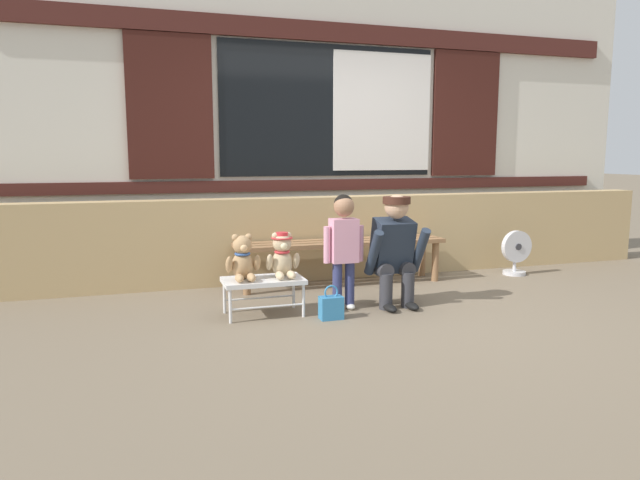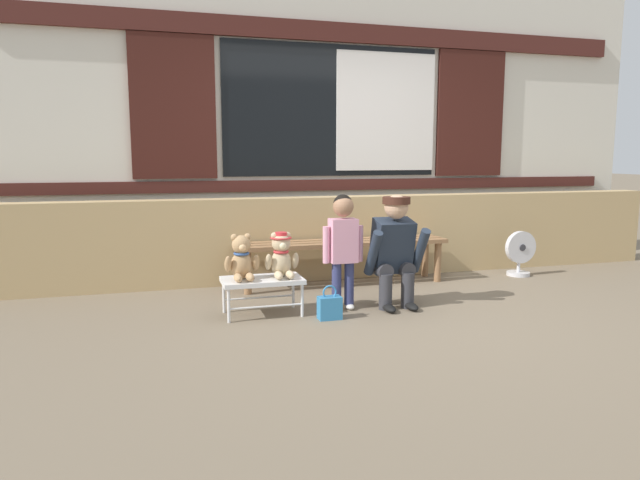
# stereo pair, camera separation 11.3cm
# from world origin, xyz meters

# --- Properties ---
(ground_plane) EXTENTS (60.00, 60.00, 0.00)m
(ground_plane) POSITION_xyz_m (0.00, 0.00, 0.00)
(ground_plane) COLOR #756651
(brick_low_wall) EXTENTS (7.42, 0.25, 0.85)m
(brick_low_wall) POSITION_xyz_m (0.00, 1.43, 0.42)
(brick_low_wall) COLOR tan
(brick_low_wall) RESTS_ON ground
(shop_facade) EXTENTS (7.58, 0.26, 3.49)m
(shop_facade) POSITION_xyz_m (0.00, 1.94, 1.75)
(shop_facade) COLOR silver
(shop_facade) RESTS_ON ground
(wooden_bench_long) EXTENTS (2.10, 0.40, 0.44)m
(wooden_bench_long) POSITION_xyz_m (-0.14, 1.06, 0.37)
(wooden_bench_long) COLOR #8E6642
(wooden_bench_long) RESTS_ON ground
(small_display_bench) EXTENTS (0.64, 0.36, 0.30)m
(small_display_bench) POSITION_xyz_m (-1.10, 0.20, 0.27)
(small_display_bench) COLOR silver
(small_display_bench) RESTS_ON ground
(teddy_bear_plain) EXTENTS (0.28, 0.26, 0.36)m
(teddy_bear_plain) POSITION_xyz_m (-1.26, 0.20, 0.46)
(teddy_bear_plain) COLOR tan
(teddy_bear_plain) RESTS_ON small_display_bench
(teddy_bear_with_hat) EXTENTS (0.28, 0.27, 0.36)m
(teddy_bear_with_hat) POSITION_xyz_m (-0.94, 0.20, 0.47)
(teddy_bear_with_hat) COLOR #CCB289
(teddy_bear_with_hat) RESTS_ON small_display_bench
(child_standing) EXTENTS (0.35, 0.18, 0.96)m
(child_standing) POSITION_xyz_m (-0.43, 0.17, 0.59)
(child_standing) COLOR navy
(child_standing) RESTS_ON ground
(adult_crouching) EXTENTS (0.50, 0.49, 0.95)m
(adult_crouching) POSITION_xyz_m (0.02, 0.15, 0.48)
(adult_crouching) COLOR #333338
(adult_crouching) RESTS_ON ground
(handbag_on_ground) EXTENTS (0.18, 0.11, 0.27)m
(handbag_on_ground) POSITION_xyz_m (-0.62, -0.08, 0.10)
(handbag_on_ground) COLOR teal
(handbag_on_ground) RESTS_ON ground
(floor_fan) EXTENTS (0.34, 0.24, 0.48)m
(floor_fan) POSITION_xyz_m (1.80, 0.93, 0.24)
(floor_fan) COLOR silver
(floor_fan) RESTS_ON ground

